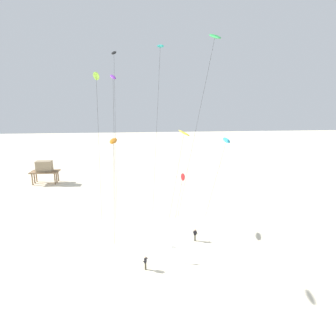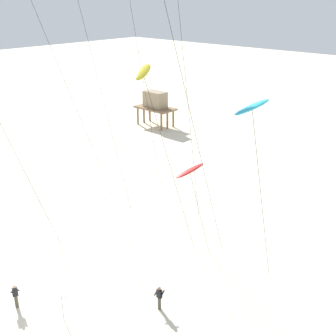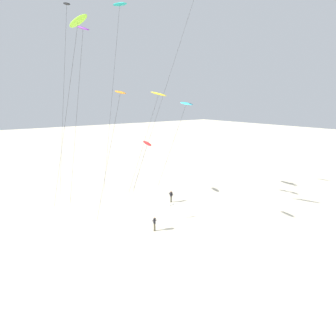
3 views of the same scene
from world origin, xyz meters
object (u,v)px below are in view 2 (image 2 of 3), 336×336
kite_flyer_nearest (16,296)px  kite_flyer_middle (159,297)px  kite_cyan (252,109)px  marker_flag (63,301)px  stilt_house (155,102)px  kite_red (190,171)px  kite_yellow (144,76)px

kite_flyer_nearest → kite_flyer_middle: same height
kite_cyan → kite_flyer_middle: bearing=-152.9°
kite_flyer_middle → marker_flag: 5.89m
kite_flyer_middle → marker_flag: marker_flag is taller
kite_cyan → kite_flyer_nearest: (-11.20, -8.25, -12.42)m
stilt_house → marker_flag: stilt_house is taller
kite_flyer_middle → stilt_house: (-28.95, 29.64, 2.67)m
kite_red → kite_yellow: (-0.48, -3.55, 6.61)m
kite_cyan → kite_flyer_middle: 13.36m
kite_red → kite_cyan: size_ratio=0.60×
kite_red → marker_flag: size_ratio=3.94×
kite_red → kite_flyer_middle: size_ratio=4.95×
stilt_house → kite_yellow: bearing=-46.7°
kite_flyer_nearest → marker_flag: size_ratio=0.80×
kite_flyer_middle → marker_flag: bearing=-127.0°
kite_flyer_middle → marker_flag: size_ratio=0.80×
kite_flyer_nearest → kite_yellow: bearing=52.1°
kite_cyan → stilt_house: 44.23m
kite_yellow → kite_flyer_middle: size_ratio=9.05×
kite_cyan → marker_flag: 15.81m
stilt_house → marker_flag: (25.43, -34.32, -2.07)m
marker_flag → kite_red: bearing=75.1°
kite_flyer_nearest → kite_flyer_middle: bearing=41.4°
kite_red → kite_flyer_nearest: (-5.67, -10.22, -6.96)m
kite_red → kite_flyer_middle: kite_red is taller
kite_yellow → stilt_house: 41.30m
kite_red → stilt_house: size_ratio=1.36×
kite_cyan → kite_flyer_middle: (-4.37, -2.24, -12.42)m
stilt_house → marker_flag: bearing=-53.5°
kite_cyan → stilt_house: bearing=140.6°
kite_red → stilt_house: 37.92m
kite_cyan → stilt_house: kite_cyan is taller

